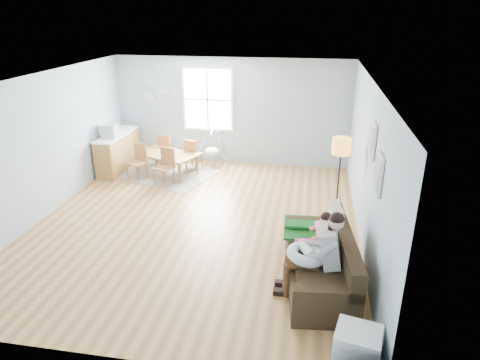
% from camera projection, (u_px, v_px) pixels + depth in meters
% --- Properties ---
extents(room, '(8.40, 9.40, 3.90)m').
position_uv_depth(room, '(192.00, 95.00, 7.29)').
color(room, olive).
extents(window, '(1.32, 0.08, 1.62)m').
position_uv_depth(window, '(208.00, 99.00, 10.84)').
color(window, white).
rests_on(window, room).
extents(pictures, '(0.05, 1.34, 0.74)m').
position_uv_depth(pictures, '(375.00, 156.00, 6.07)').
color(pictures, white).
rests_on(pictures, room).
extents(wall_plates, '(0.67, 0.02, 0.66)m').
position_uv_depth(wall_plates, '(155.00, 91.00, 11.00)').
color(wall_plates, '#A2B8C3').
rests_on(wall_plates, room).
extents(sofa, '(1.11, 2.16, 0.84)m').
position_uv_depth(sofa, '(323.00, 265.00, 6.27)').
color(sofa, black).
rests_on(sofa, room).
extents(green_throw, '(0.99, 0.86, 0.04)m').
position_uv_depth(green_throw, '(314.00, 228.00, 6.83)').
color(green_throw, '#13571B').
rests_on(green_throw, sofa).
extents(beige_pillow, '(0.22, 0.51, 0.50)m').
position_uv_depth(beige_pillow, '(335.00, 220.00, 6.59)').
color(beige_pillow, tan).
rests_on(beige_pillow, sofa).
extents(father, '(0.91, 0.42, 1.32)m').
position_uv_depth(father, '(318.00, 251.00, 5.85)').
color(father, '#999A9C').
rests_on(father, sofa).
extents(nursing_pillow, '(0.67, 0.66, 0.22)m').
position_uv_depth(nursing_pillow, '(306.00, 255.00, 5.88)').
color(nursing_pillow, '#CBE4FE').
rests_on(nursing_pillow, father).
extents(infant, '(0.25, 0.36, 0.13)m').
position_uv_depth(infant, '(306.00, 248.00, 5.88)').
color(infant, silver).
rests_on(infant, nursing_pillow).
extents(toddler, '(0.56, 0.32, 0.86)m').
position_uv_depth(toddler, '(318.00, 233.00, 6.30)').
color(toddler, silver).
rests_on(toddler, sofa).
extents(floor_lamp, '(0.34, 0.34, 1.67)m').
position_uv_depth(floor_lamp, '(341.00, 154.00, 7.65)').
color(floor_lamp, black).
rests_on(floor_lamp, room).
extents(storage_cube, '(0.57, 0.53, 0.54)m').
position_uv_depth(storage_cube, '(356.00, 351.00, 4.74)').
color(storage_cube, white).
rests_on(storage_cube, room).
extents(rug, '(2.62, 2.28, 0.01)m').
position_uv_depth(rug, '(167.00, 173.00, 10.56)').
color(rug, gray).
rests_on(rug, room).
extents(dining_table, '(1.67, 1.30, 0.52)m').
position_uv_depth(dining_table, '(166.00, 164.00, 10.47)').
color(dining_table, '#9C6633').
rests_on(dining_table, rug).
extents(chair_sw, '(0.50, 0.50, 0.85)m').
position_uv_depth(chair_sw, '(138.00, 159.00, 10.11)').
color(chair_sw, olive).
rests_on(chair_sw, rug).
extents(chair_se, '(0.49, 0.49, 0.86)m').
position_uv_depth(chair_se, '(166.00, 164.00, 9.77)').
color(chair_se, olive).
rests_on(chair_se, rug).
extents(chair_nw, '(0.42, 0.42, 0.81)m').
position_uv_depth(chair_nw, '(167.00, 148.00, 11.02)').
color(chair_nw, olive).
rests_on(chair_nw, rug).
extents(chair_ne, '(0.44, 0.44, 0.80)m').
position_uv_depth(chair_ne, '(192.00, 153.00, 10.68)').
color(chair_ne, olive).
rests_on(chair_ne, rug).
extents(counter, '(0.51, 1.66, 0.93)m').
position_uv_depth(counter, '(118.00, 151.00, 10.69)').
color(counter, '#9C6633').
rests_on(counter, room).
extents(monitor, '(0.34, 0.32, 0.32)m').
position_uv_depth(monitor, '(110.00, 131.00, 10.17)').
color(monitor, '#A4A4A8').
rests_on(monitor, counter).
extents(baby_swing, '(1.01, 1.03, 0.90)m').
position_uv_depth(baby_swing, '(212.00, 151.00, 10.95)').
color(baby_swing, '#A4A4A8').
rests_on(baby_swing, room).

